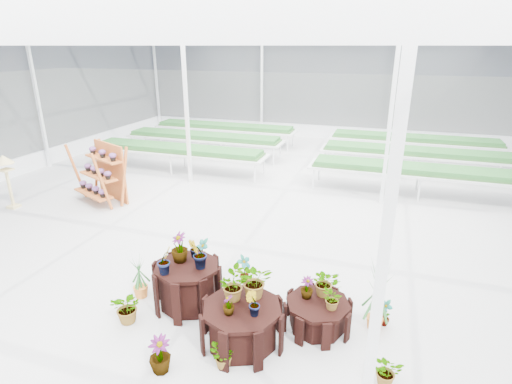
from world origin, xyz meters
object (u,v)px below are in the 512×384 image
(bird_table, at_px, (8,182))
(plinth_tall, at_px, (188,285))
(plinth_low, at_px, (317,315))
(plinth_mid, at_px, (242,325))
(shelf_rack, at_px, (100,174))

(bird_table, bearing_deg, plinth_tall, -36.47)
(plinth_tall, distance_m, plinth_low, 2.21)
(plinth_tall, xyz_separation_m, plinth_low, (2.20, 0.10, -0.15))
(plinth_mid, bearing_deg, shelf_rack, 144.00)
(plinth_mid, bearing_deg, bird_table, 158.74)
(plinth_mid, xyz_separation_m, plinth_low, (1.00, 0.70, -0.09))
(plinth_tall, xyz_separation_m, shelf_rack, (-4.56, 3.58, 0.44))
(plinth_mid, bearing_deg, plinth_low, 34.99)
(plinth_tall, bearing_deg, plinth_low, 2.60)
(plinth_tall, xyz_separation_m, plinth_mid, (1.20, -0.60, -0.06))
(plinth_mid, distance_m, bird_table, 8.39)
(plinth_tall, height_order, plinth_mid, plinth_tall)
(plinth_mid, height_order, shelf_rack, shelf_rack)
(shelf_rack, height_order, bird_table, shelf_rack)
(plinth_mid, bearing_deg, plinth_tall, 153.43)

